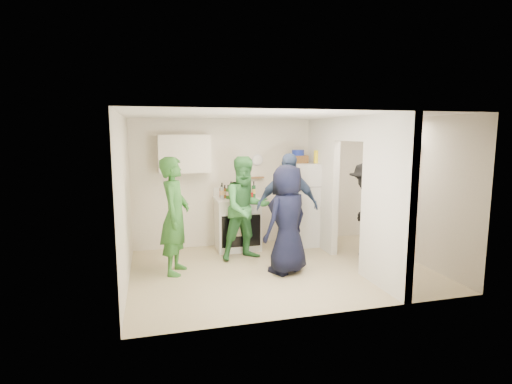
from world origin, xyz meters
The scene contains 39 objects.
floor centered at (0.00, 0.00, 0.00)m, with size 4.80×4.80×0.00m, color tan.
wall_back centered at (0.00, 1.70, 1.25)m, with size 4.80×4.80×0.00m, color silver.
wall_front centered at (0.00, -1.70, 1.25)m, with size 4.80×4.80×0.00m, color silver.
wall_left centered at (-2.40, 0.00, 1.25)m, with size 3.40×3.40×0.00m, color silver.
wall_right centered at (2.40, 0.00, 1.25)m, with size 3.40×3.40×0.00m, color silver.
ceiling centered at (0.00, 0.00, 2.50)m, with size 4.80×4.80×0.00m, color white.
partition_pier_back centered at (1.20, 1.10, 1.25)m, with size 0.12×1.20×2.50m, color silver.
partition_pier_front centered at (1.20, -1.10, 1.25)m, with size 0.12×1.20×2.50m, color silver.
partition_header centered at (1.20, 0.00, 2.30)m, with size 0.12×1.00×0.40m, color silver.
stove centered at (-0.44, 1.37, 0.50)m, with size 0.84×0.70×1.00m, color white.
upper_cabinet centered at (-1.40, 1.52, 1.85)m, with size 0.95×0.34×0.70m, color silver.
fridge centered at (0.90, 1.34, 0.82)m, with size 0.68×0.66×1.64m, color silver.
wicker_basket centered at (0.80, 1.39, 1.72)m, with size 0.35×0.25×0.15m, color brown.
blue_bowl centered at (0.80, 1.39, 1.85)m, with size 0.24×0.24×0.11m, color navy.
yellow_cup_stack_top centered at (1.12, 1.24, 1.77)m, with size 0.09×0.09×0.25m, color yellow.
wall_clock centered at (0.05, 1.68, 1.70)m, with size 0.22×0.22×0.03m, color white.
spice_shelf centered at (0.00, 1.65, 1.35)m, with size 0.35×0.08×0.03m, color olive.
nook_window centered at (2.38, 0.20, 1.65)m, with size 0.03×0.70×0.80m, color black.
nook_window_frame centered at (2.36, 0.20, 1.65)m, with size 0.04×0.76×0.86m, color white.
nook_valance centered at (2.34, 0.20, 2.00)m, with size 0.04×0.82×0.18m, color white.
yellow_cup_stack_stove centered at (-0.56, 1.15, 1.13)m, with size 0.09×0.09×0.25m, color yellow.
red_cup centered at (-0.22, 1.17, 1.06)m, with size 0.09×0.09×0.12m, color #B0100B.
person_green_left centered at (-1.67, 0.30, 0.93)m, with size 0.68×0.45×1.87m, color #367B31.
person_green_center centered at (-0.42, 0.72, 0.92)m, with size 0.89×0.69×1.83m, color #3D8B46.
person_denim centered at (0.29, 0.54, 0.94)m, with size 1.11×0.46×1.89m, color #394F7E.
person_navy centered at (0.05, -0.13, 0.87)m, with size 0.85×0.55×1.74m, color black.
person_nook centered at (1.67, 0.23, 0.86)m, with size 1.12×0.64×1.73m, color black.
bottle_a centered at (-0.72, 1.47, 1.12)m, with size 0.07×0.07×0.24m, color brown.
bottle_b centered at (-0.63, 1.29, 1.13)m, with size 0.08×0.08×0.26m, color #265C1E.
bottle_c centered at (-0.52, 1.54, 1.15)m, with size 0.08×0.08×0.30m, color silver.
bottle_d centered at (-0.43, 1.32, 1.13)m, with size 0.06×0.06×0.26m, color #4F340D.
bottle_e centered at (-0.35, 1.54, 1.14)m, with size 0.07×0.07×0.26m, color #9293A2.
bottle_f centered at (-0.25, 1.40, 1.14)m, with size 0.06×0.06×0.27m, color #123123.
bottle_g centered at (-0.16, 1.53, 1.16)m, with size 0.07×0.07×0.31m, color olive.
bottle_h centered at (-0.74, 1.27, 1.16)m, with size 0.07×0.07×0.31m, color #A3A4AE.
bottle_i centered at (-0.37, 1.48, 1.13)m, with size 0.06×0.06×0.25m, color #4C270D.
bottle_j centered at (-0.13, 1.29, 1.16)m, with size 0.07×0.07×0.32m, color #1D5529.
bottle_k centered at (-0.67, 1.40, 1.13)m, with size 0.08×0.08×0.25m, color brown.
bottle_l centered at (-0.29, 1.23, 1.15)m, with size 0.06×0.06×0.30m, color #A8ADB9.
Camera 1 is at (-2.02, -6.00, 2.23)m, focal length 28.00 mm.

